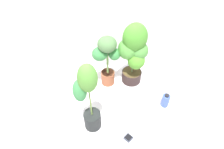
# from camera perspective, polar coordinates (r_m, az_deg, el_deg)

# --- Properties ---
(ground_plane) EXTENTS (8.00, 8.00, 0.00)m
(ground_plane) POSITION_cam_1_polar(r_m,az_deg,el_deg) (2.37, 1.85, -10.33)
(ground_plane) COLOR silver
(ground_plane) RESTS_ON ground
(mylar_back_wall) EXTENTS (3.20, 0.01, 2.00)m
(mylar_back_wall) POSITION_cam_1_polar(r_m,az_deg,el_deg) (2.42, -4.80, 20.89)
(mylar_back_wall) COLOR silver
(mylar_back_wall) RESTS_ON ground
(potted_plant_front_left) EXTENTS (0.31, 0.26, 0.90)m
(potted_plant_front_left) POSITION_cam_1_polar(r_m,az_deg,el_deg) (1.85, -7.35, -6.72)
(potted_plant_front_left) COLOR black
(potted_plant_front_left) RESTS_ON ground
(potted_plant_back_right) EXTENTS (0.43, 0.34, 0.89)m
(potted_plant_back_right) POSITION_cam_1_polar(r_m,az_deg,el_deg) (2.38, 6.63, 7.00)
(potted_plant_back_right) COLOR #2C1F1D
(potted_plant_back_right) RESTS_ON ground
(potted_plant_back_center) EXTENTS (0.41, 0.31, 0.74)m
(potted_plant_back_center) POSITION_cam_1_polar(r_m,az_deg,el_deg) (2.37, -1.64, 5.39)
(potted_plant_back_center) COLOR brown
(potted_plant_back_center) RESTS_ON ground
(hygrometer_box) EXTENTS (0.11, 0.11, 0.03)m
(hygrometer_box) POSITION_cam_1_polar(r_m,az_deg,el_deg) (2.15, 4.98, -18.61)
(hygrometer_box) COLOR #2F3542
(hygrometer_box) RESTS_ON ground
(nutrient_bottle) EXTENTS (0.10, 0.10, 0.19)m
(nutrient_bottle) POSITION_cam_1_polar(r_m,az_deg,el_deg) (2.43, 15.91, -7.57)
(nutrient_bottle) COLOR #3C56B6
(nutrient_bottle) RESTS_ON ground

